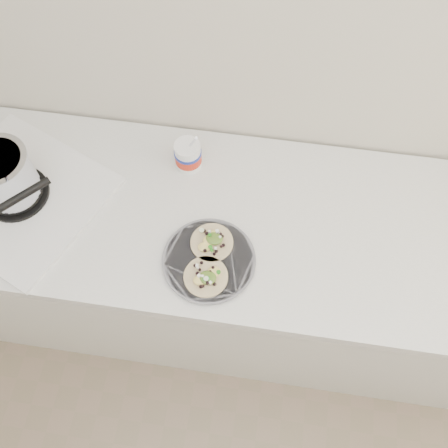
# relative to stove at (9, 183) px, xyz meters

# --- Properties ---
(counter) EXTENTS (2.44, 0.66, 0.90)m
(counter) POSITION_rel_stove_xyz_m (0.77, 0.04, -0.53)
(counter) COLOR silver
(counter) RESTS_ON ground
(stove) EXTENTS (0.65, 0.63, 0.24)m
(stove) POSITION_rel_stove_xyz_m (0.00, 0.00, 0.00)
(stove) COLOR silver
(stove) RESTS_ON counter
(taco_plate) EXTENTS (0.28, 0.28, 0.04)m
(taco_plate) POSITION_rel_stove_xyz_m (0.64, -0.13, -0.06)
(taco_plate) COLOR slate
(taco_plate) RESTS_ON counter
(tub) EXTENTS (0.09, 0.09, 0.20)m
(tub) POSITION_rel_stove_xyz_m (0.52, 0.20, -0.02)
(tub) COLOR white
(tub) RESTS_ON counter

